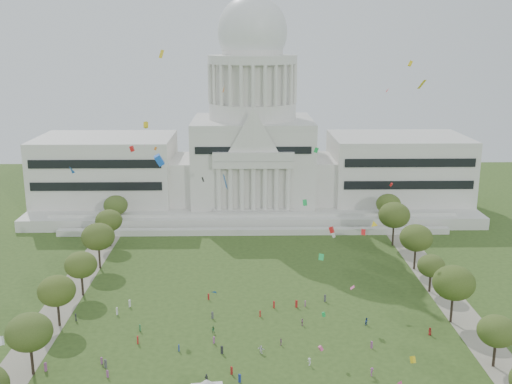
{
  "coord_description": "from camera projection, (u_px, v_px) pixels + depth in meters",
  "views": [
    {
      "loc": [
        -2.84,
        -107.26,
        62.98
      ],
      "look_at": [
        0.0,
        45.0,
        24.0
      ],
      "focal_mm": 42.0,
      "sensor_mm": 36.0,
      "label": 1
    }
  ],
  "objects": [
    {
      "name": "person_5",
      "position": [
        261.0,
        350.0,
        123.34
      ],
      "size": [
        1.75,
        1.32,
        1.76
      ],
      "primitive_type": "imported",
      "rotation": [
        0.0,
        0.0,
        2.67
      ],
      "color": "silver",
      "rests_on": "ground"
    },
    {
      "name": "row_tree_l_6",
      "position": [
        116.0,
        205.0,
        203.0
      ],
      "size": [
        8.19,
        8.19,
        11.64
      ],
      "color": "black",
      "rests_on": "ground"
    },
    {
      "name": "person_7",
      "position": [
        206.0,
        379.0,
        112.63
      ],
      "size": [
        0.79,
        0.64,
        1.94
      ],
      "primitive_type": "imported",
      "rotation": [
        0.0,
        0.0,
        3.33
      ],
      "color": "#26262B",
      "rests_on": "ground"
    },
    {
      "name": "capitol",
      "position": [
        253.0,
        151.0,
        224.05
      ],
      "size": [
        160.0,
        64.5,
        91.3
      ],
      "color": "silver",
      "rests_on": "ground"
    },
    {
      "name": "person_10",
      "position": [
        302.0,
        322.0,
        135.41
      ],
      "size": [
        0.79,
        1.08,
        1.65
      ],
      "primitive_type": "imported",
      "rotation": [
        0.0,
        0.0,
        1.27
      ],
      "color": "#994C8C",
      "rests_on": "ground"
    },
    {
      "name": "row_tree_l_2",
      "position": [
        57.0,
        291.0,
        133.4
      ],
      "size": [
        8.42,
        8.42,
        11.97
      ],
      "color": "black",
      "rests_on": "ground"
    },
    {
      "name": "row_tree_r_2",
      "position": [
        454.0,
        283.0,
        134.85
      ],
      "size": [
        9.55,
        9.55,
        13.58
      ],
      "color": "black",
      "rests_on": "ground"
    },
    {
      "name": "row_tree_l_1",
      "position": [
        29.0,
        332.0,
        113.67
      ],
      "size": [
        8.86,
        8.86,
        12.59
      ],
      "color": "black",
      "rests_on": "ground"
    },
    {
      "name": "distant_crowd",
      "position": [
        195.0,
        330.0,
        131.81
      ],
      "size": [
        66.0,
        37.72,
        1.84
      ],
      "color": "#994C8C",
      "rests_on": "ground"
    },
    {
      "name": "path_left",
      "position": [
        63.0,
        302.0,
        147.74
      ],
      "size": [
        8.0,
        160.0,
        0.04
      ],
      "primitive_type": "cube",
      "color": "gray",
      "rests_on": "ground"
    },
    {
      "name": "row_tree_r_4",
      "position": [
        416.0,
        238.0,
        166.53
      ],
      "size": [
        9.19,
        9.19,
        13.06
      ],
      "color": "black",
      "rests_on": "ground"
    },
    {
      "name": "row_tree_l_3",
      "position": [
        81.0,
        265.0,
        149.58
      ],
      "size": [
        8.12,
        8.12,
        11.55
      ],
      "color": "black",
      "rests_on": "ground"
    },
    {
      "name": "row_tree_r_3",
      "position": [
        431.0,
        266.0,
        152.01
      ],
      "size": [
        7.01,
        7.01,
        9.98
      ],
      "color": "black",
      "rests_on": "ground"
    },
    {
      "name": "ground",
      "position": [
        260.0,
        364.0,
        119.56
      ],
      "size": [
        400.0,
        400.0,
        0.0
      ],
      "primitive_type": "plane",
      "color": "#334A1C",
      "rests_on": "ground"
    },
    {
      "name": "row_tree_l_4",
      "position": [
        98.0,
        237.0,
        167.21
      ],
      "size": [
        9.29,
        9.29,
        13.21
      ],
      "color": "black",
      "rests_on": "ground"
    },
    {
      "name": "row_tree_r_5",
      "position": [
        394.0,
        215.0,
        185.87
      ],
      "size": [
        9.82,
        9.82,
        13.96
      ],
      "color": "black",
      "rests_on": "ground"
    },
    {
      "name": "person_0",
      "position": [
        430.0,
        331.0,
        130.98
      ],
      "size": [
        0.99,
        1.03,
        1.78
      ],
      "primitive_type": "imported",
      "rotation": [
        0.0,
        0.0,
        5.41
      ],
      "color": "#B21E1E",
      "rests_on": "ground"
    },
    {
      "name": "row_tree_l_5",
      "position": [
        109.0,
        221.0,
        185.43
      ],
      "size": [
        8.33,
        8.33,
        11.85
      ],
      "color": "black",
      "rests_on": "ground"
    },
    {
      "name": "row_tree_r_6",
      "position": [
        388.0,
        204.0,
        203.64
      ],
      "size": [
        8.42,
        8.42,
        11.97
      ],
      "color": "black",
      "rests_on": "ground"
    },
    {
      "name": "person_9",
      "position": [
        372.0,
        372.0,
        115.09
      ],
      "size": [
        1.12,
        1.28,
        1.77
      ],
      "primitive_type": "imported",
      "rotation": [
        0.0,
        0.0,
        0.99
      ],
      "color": "#994C8C",
      "rests_on": "ground"
    },
    {
      "name": "person_8",
      "position": [
        213.0,
        330.0,
        132.0
      ],
      "size": [
        0.82,
        0.54,
        1.62
      ],
      "primitive_type": "imported",
      "rotation": [
        0.0,
        0.0,
        3.21
      ],
      "color": "#33723F",
      "rests_on": "ground"
    },
    {
      "name": "person_2",
      "position": [
        367.0,
        321.0,
        135.6
      ],
      "size": [
        0.99,
        0.98,
        1.78
      ],
      "primitive_type": "imported",
      "rotation": [
        0.0,
        0.0,
        0.76
      ],
      "color": "navy",
      "rests_on": "ground"
    },
    {
      "name": "path_right",
      "position": [
        449.0,
        299.0,
        149.48
      ],
      "size": [
        8.0,
        160.0,
        0.04
      ],
      "primitive_type": "cube",
      "color": "gray",
      "rests_on": "ground"
    },
    {
      "name": "row_tree_r_1",
      "position": [
        497.0,
        331.0,
        116.8
      ],
      "size": [
        7.58,
        7.58,
        10.78
      ],
      "color": "black",
      "rests_on": "ground"
    },
    {
      "name": "person_3",
      "position": [
        309.0,
        362.0,
        118.81
      ],
      "size": [
        0.95,
        1.2,
        1.65
      ],
      "primitive_type": "imported",
      "rotation": [
        0.0,
        0.0,
        5.16
      ],
      "color": "silver",
      "rests_on": "ground"
    },
    {
      "name": "kite_swarm",
      "position": [
        267.0,
        199.0,
        118.93
      ],
      "size": [
        90.18,
        98.81,
        57.55
      ],
      "color": "red",
      "rests_on": "ground"
    },
    {
      "name": "person_4",
      "position": [
        281.0,
        342.0,
        126.74
      ],
      "size": [
        0.52,
        0.91,
        1.52
      ],
      "primitive_type": "imported",
      "rotation": [
        0.0,
        0.0,
        4.74
      ],
      "color": "#994C8C",
      "rests_on": "ground"
    }
  ]
}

